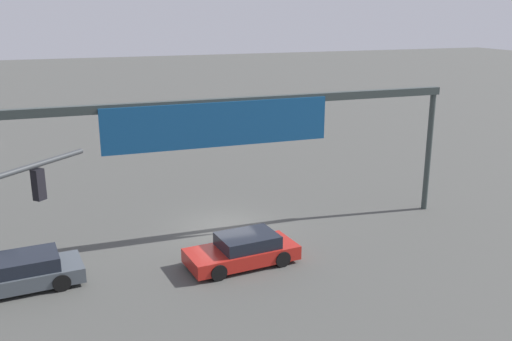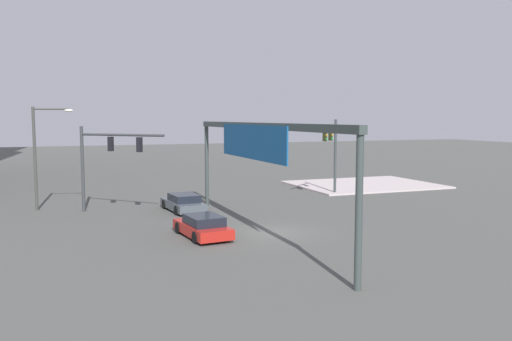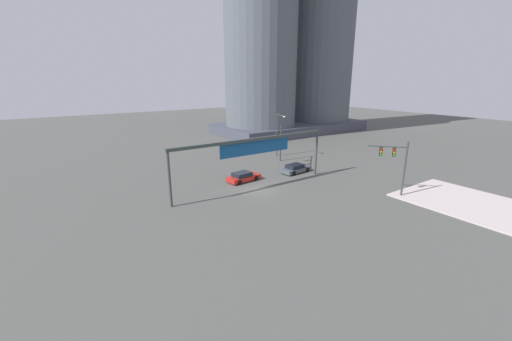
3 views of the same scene
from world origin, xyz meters
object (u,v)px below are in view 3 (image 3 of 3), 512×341
(sedan_car_approaching, at_px, (243,177))
(streetlamp_curved_arm, at_px, (278,132))
(traffic_signal_opposite_side, at_px, (279,138))
(traffic_signal_near_corner, at_px, (396,160))
(sedan_car_waiting_far, at_px, (296,169))

(sedan_car_approaching, bearing_deg, streetlamp_curved_arm, 28.08)
(traffic_signal_opposite_side, bearing_deg, traffic_signal_near_corner, 51.62)
(sedan_car_waiting_far, bearing_deg, streetlamp_curved_arm, 61.22)
(traffic_signal_near_corner, height_order, traffic_signal_opposite_side, traffic_signal_near_corner)
(traffic_signal_opposite_side, relative_size, streetlamp_curved_arm, 0.82)
(traffic_signal_opposite_side, bearing_deg, streetlamp_curved_arm, -170.80)
(traffic_signal_opposite_side, relative_size, sedan_car_waiting_far, 1.26)
(sedan_car_approaching, bearing_deg, traffic_signal_near_corner, -57.71)
(sedan_car_approaching, bearing_deg, traffic_signal_opposite_side, 18.50)
(sedan_car_approaching, xyz_separation_m, sedan_car_waiting_far, (8.21, -0.85, 0.00))
(traffic_signal_near_corner, xyz_separation_m, sedan_car_waiting_far, (-2.93, 13.20, -3.58))
(streetlamp_curved_arm, bearing_deg, traffic_signal_opposite_side, -25.00)
(traffic_signal_near_corner, distance_m, traffic_signal_opposite_side, 18.35)
(traffic_signal_opposite_side, distance_m, streetlamp_curved_arm, 5.02)
(sedan_car_waiting_far, bearing_deg, traffic_signal_opposite_side, 73.85)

